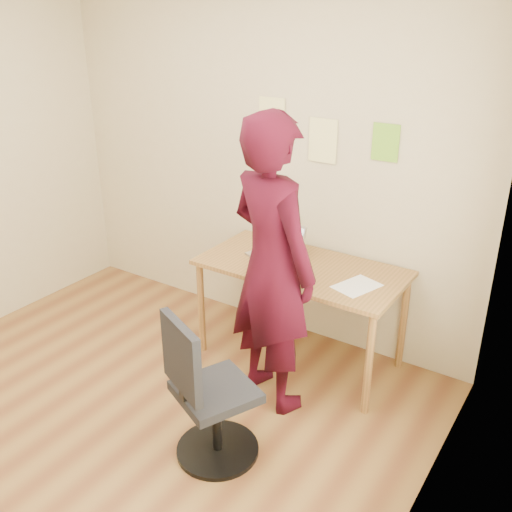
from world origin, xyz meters
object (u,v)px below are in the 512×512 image
Objects in this scene: office_chair at (206,400)px; phone at (308,280)px; desk at (301,277)px; person at (272,266)px; laptop at (278,249)px.

phone is at bearing 109.21° from office_chair.
desk is 0.75× the size of person.
person is (0.05, -0.47, 0.28)m from desk.
laptop is at bearing 114.56° from phone.
laptop is 2.88× the size of phone.
office_chair is at bearing -128.87° from phone.
phone is 0.36m from person.
person is at bearing 115.18° from office_chair.
person is at bearing -142.41° from phone.
office_chair is (0.28, -1.20, -0.40)m from laptop.
office_chair is (0.06, -1.15, -0.26)m from desk.
desk is at bearing 6.00° from laptop.
office_chair is 0.49× the size of person.
person reaches higher than laptop.
person reaches higher than phone.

